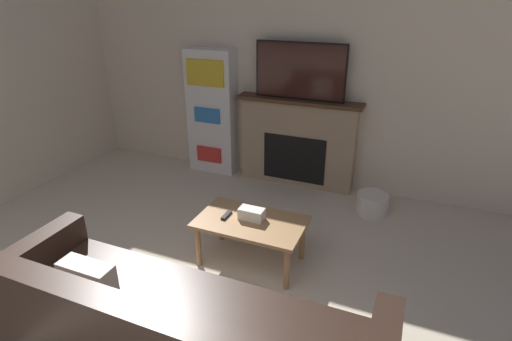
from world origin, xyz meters
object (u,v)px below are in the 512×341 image
coffee_table (251,226)px  storage_basket (372,204)px  couch (173,340)px  fireplace (297,142)px  tv (300,71)px  bookshelf (212,112)px

coffee_table → storage_basket: (0.89, 1.31, -0.26)m
couch → coffee_table: (-0.02, 1.27, 0.08)m
fireplace → coffee_table: fireplace is taller
couch → storage_basket: couch is taller
coffee_table → storage_basket: bearing=55.7°
tv → fireplace: bearing=90.0°
tv → bookshelf: tv is taller
bookshelf → tv: bearing=0.1°
couch → bookshelf: bookshelf is taller
tv → bookshelf: (-1.16, -0.00, -0.61)m
fireplace → couch: (0.15, -3.00, -0.26)m
fireplace → bookshelf: bearing=-178.9°
fireplace → couch: 3.02m
fireplace → tv: size_ratio=1.42×
couch → coffee_table: size_ratio=2.69×
fireplace → bookshelf: bookshelf is taller
storage_basket → fireplace: bearing=157.2°
bookshelf → storage_basket: (2.18, -0.41, -0.69)m
couch → coffee_table: bearing=91.1°
coffee_table → tv: bearing=94.1°
tv → coffee_table: (0.12, -1.72, -1.05)m
fireplace → storage_basket: size_ratio=4.49×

